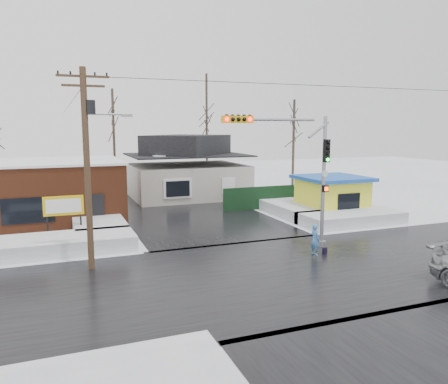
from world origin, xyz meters
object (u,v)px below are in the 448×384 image
object	(u,v)px
kiosk	(332,195)
pedestrian	(315,240)
traffic_signal	(299,164)
utility_pole	(88,157)
marquee_sign	(64,207)

from	to	relation	value
kiosk	pedestrian	bearing A→B (deg)	-129.14
kiosk	pedestrian	distance (m)	10.79
kiosk	pedestrian	world-z (taller)	kiosk
traffic_signal	pedestrian	xyz separation A→B (m)	(0.27, -1.33, -3.74)
utility_pole	marquee_sign	bearing A→B (deg)	100.13
traffic_signal	kiosk	distance (m)	10.43
marquee_sign	pedestrian	bearing A→B (deg)	-33.87
kiosk	pedestrian	size ratio (longest dim) A/B	2.87
utility_pole	traffic_signal	bearing A→B (deg)	-2.95
marquee_sign	pedestrian	distance (m)	14.14
utility_pole	pedestrian	size ratio (longest dim) A/B	5.62
marquee_sign	kiosk	xyz separation A→B (m)	(18.50, 0.50, -0.46)
traffic_signal	kiosk	bearing A→B (deg)	44.84
traffic_signal	kiosk	size ratio (longest dim) A/B	1.52
traffic_signal	marquee_sign	bearing A→B (deg)	150.28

